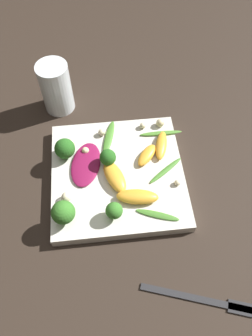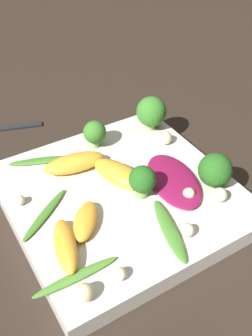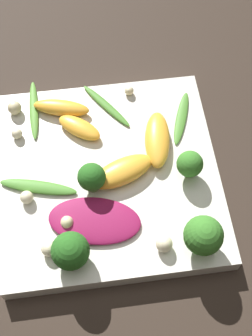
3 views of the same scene
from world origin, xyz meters
name	(u,v)px [view 3 (image 3 of 3)]	position (x,y,z in m)	size (l,w,h in m)	color
ground_plane	(110,181)	(0.00, 0.00, 0.00)	(2.40, 2.40, 0.00)	#2D231C
plate	(109,176)	(0.00, 0.00, 0.01)	(0.26, 0.26, 0.02)	silver
radicchio_leaf_0	(95,221)	(-0.02, -0.06, 0.03)	(0.12, 0.08, 0.01)	maroon
orange_segment_0	(122,172)	(0.02, -0.01, 0.03)	(0.08, 0.06, 0.02)	#FCAD33
orange_segment_1	(79,128)	(-0.03, 0.06, 0.03)	(0.06, 0.06, 0.02)	#FCAD33
orange_segment_2	(61,108)	(-0.05, 0.10, 0.03)	(0.08, 0.04, 0.02)	#FCAD33
orange_segment_3	(157,139)	(0.06, 0.03, 0.03)	(0.04, 0.08, 0.02)	#FCAD33
broccoli_floret_0	(92,178)	(-0.02, -0.02, 0.05)	(0.03, 0.03, 0.04)	#7A9E51
broccoli_floret_1	(70,251)	(-0.05, -0.10, 0.05)	(0.04, 0.04, 0.05)	#84AD5B
broccoli_floret_2	(203,236)	(0.09, -0.10, 0.05)	(0.04, 0.04, 0.05)	#84AD5B
broccoli_floret_3	(190,164)	(0.09, -0.01, 0.05)	(0.03, 0.03, 0.04)	#7A9E51
arugula_sprig_0	(34,110)	(-0.09, 0.10, 0.03)	(0.01, 0.09, 0.01)	#518E33
arugula_sprig_1	(38,187)	(-0.09, -0.01, 0.03)	(0.09, 0.04, 0.01)	#47842D
arugula_sprig_2	(181,118)	(0.10, 0.06, 0.03)	(0.04, 0.08, 0.00)	#47842D
arugula_sprig_3	(106,106)	(0.01, 0.10, 0.03)	(0.06, 0.08, 0.01)	#47842D
macadamia_nut_0	(129,91)	(0.04, 0.11, 0.03)	(0.01, 0.01, 0.01)	beige
macadamia_nut_1	(27,197)	(-0.10, -0.02, 0.03)	(0.02, 0.02, 0.02)	beige
macadamia_nut_2	(14,108)	(-0.11, 0.10, 0.03)	(0.02, 0.02, 0.02)	beige
macadamia_nut_3	(164,244)	(0.05, -0.10, 0.03)	(0.02, 0.02, 0.02)	beige
macadamia_nut_4	(67,222)	(-0.05, -0.06, 0.03)	(0.01, 0.01, 0.01)	beige
macadamia_nut_5	(49,249)	(-0.08, -0.09, 0.03)	(0.02, 0.02, 0.02)	beige
macadamia_nut_6	(17,134)	(-0.11, 0.07, 0.03)	(0.01, 0.01, 0.01)	beige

